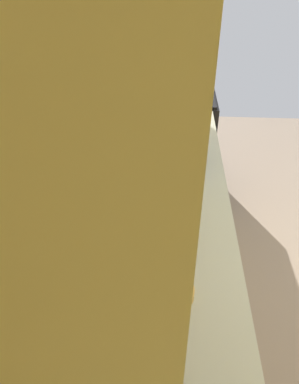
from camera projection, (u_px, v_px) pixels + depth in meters
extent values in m
cube|color=#E9C880|center=(93.00, 105.00, 1.72)|extent=(3.85, 0.12, 2.75)
cube|color=#CEBD6A|center=(163.00, 309.00, 1.90)|extent=(2.83, 0.60, 0.91)
cube|color=#B5B79C|center=(166.00, 243.00, 1.62)|extent=(2.86, 0.63, 0.02)
cube|color=#332819|center=(223.00, 312.00, 1.88)|extent=(0.01, 0.01, 0.84)
cube|color=#332819|center=(215.00, 247.00, 2.26)|extent=(0.01, 0.01, 0.84)
cube|color=#332819|center=(210.00, 200.00, 2.65)|extent=(0.01, 0.01, 0.84)
cube|color=#CDC26D|center=(127.00, 26.00, 1.11)|extent=(1.98, 0.32, 0.58)
cube|color=black|center=(173.00, 143.00, 3.33)|extent=(0.70, 0.67, 0.93)
cube|color=black|center=(210.00, 148.00, 3.34)|extent=(0.55, 0.01, 0.51)
cube|color=black|center=(175.00, 92.00, 3.05)|extent=(0.67, 0.63, 0.02)
cube|color=black|center=(137.00, 81.00, 3.02)|extent=(0.67, 0.04, 0.18)
cylinder|color=#38383D|center=(190.00, 97.00, 2.91)|extent=(0.11, 0.11, 0.01)
cylinder|color=#38383D|center=(189.00, 84.00, 3.16)|extent=(0.11, 0.11, 0.01)
cylinder|color=#38383D|center=(160.00, 96.00, 2.92)|extent=(0.11, 0.11, 0.01)
cylinder|color=#38383D|center=(161.00, 83.00, 3.17)|extent=(0.11, 0.11, 0.01)
cube|color=white|center=(166.00, 137.00, 2.12)|extent=(0.50, 0.35, 0.27)
cube|color=black|center=(198.00, 142.00, 2.08)|extent=(0.31, 0.01, 0.19)
cube|color=#2D2D33|center=(196.00, 123.00, 2.27)|extent=(0.09, 0.01, 0.19)
cylinder|color=gold|center=(174.00, 292.00, 1.37)|extent=(0.15, 0.15, 0.04)
cylinder|color=tan|center=(175.00, 290.00, 1.36)|extent=(0.12, 0.12, 0.02)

